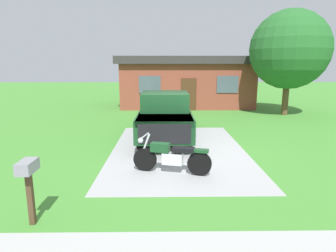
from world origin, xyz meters
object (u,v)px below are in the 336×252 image
(pickup_truck, at_px, (165,114))
(neighbor_house, at_px, (186,81))
(mailbox, at_px, (28,175))
(motorcycle, at_px, (171,157))
(shade_tree, at_px, (289,50))

(pickup_truck, height_order, neighbor_house, neighbor_house)
(mailbox, bearing_deg, motorcycle, 44.27)
(motorcycle, relative_size, pickup_truck, 0.38)
(pickup_truck, height_order, mailbox, pickup_truck)
(pickup_truck, height_order, shade_tree, shade_tree)
(motorcycle, distance_m, neighbor_house, 13.86)
(pickup_truck, distance_m, neighbor_house, 9.71)
(motorcycle, distance_m, shade_tree, 12.23)
(mailbox, distance_m, shade_tree, 15.74)
(neighbor_house, bearing_deg, motorcycle, -95.88)
(motorcycle, bearing_deg, mailbox, -135.73)
(motorcycle, bearing_deg, shade_tree, 53.28)
(mailbox, relative_size, shade_tree, 0.21)
(shade_tree, relative_size, neighbor_house, 0.63)
(shade_tree, bearing_deg, neighbor_house, 142.69)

